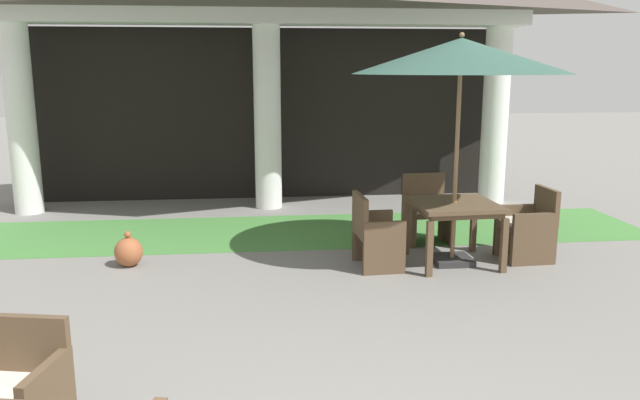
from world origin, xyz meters
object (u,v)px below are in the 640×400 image
at_px(patio_table_mid_left, 454,210).
at_px(patio_umbrella_mid_left, 461,57).
at_px(patio_chair_mid_left_west, 375,233).
at_px(terracotta_urn, 129,252).
at_px(patio_chair_mid_left_east, 528,227).
at_px(patio_chair_near_foreground_north, 7,399).
at_px(patio_chair_mid_left_north, 427,212).

relative_size(patio_table_mid_left, patio_umbrella_mid_left, 0.37).
relative_size(patio_chair_mid_left_west, terracotta_urn, 2.04).
bearing_deg(patio_chair_mid_left_east, patio_chair_near_foreground_north, 123.59).
relative_size(patio_table_mid_left, patio_chair_mid_left_north, 1.11).
height_order(patio_umbrella_mid_left, patio_chair_mid_left_west, patio_umbrella_mid_left).
bearing_deg(patio_chair_mid_left_north, patio_umbrella_mid_left, 90.00).
bearing_deg(patio_table_mid_left, patio_chair_mid_left_west, -177.02).
height_order(patio_umbrella_mid_left, patio_chair_mid_left_north, patio_umbrella_mid_left).
height_order(patio_chair_mid_left_east, terracotta_urn, patio_chair_mid_left_east).
xyz_separation_m(patio_chair_near_foreground_north, patio_table_mid_left, (3.88, 3.54, 0.26)).
bearing_deg(terracotta_urn, patio_umbrella_mid_left, -4.25).
distance_m(patio_chair_near_foreground_north, patio_chair_mid_left_north, 5.91).
xyz_separation_m(patio_umbrella_mid_left, patio_chair_mid_left_east, (0.96, 0.05, -2.04)).
bearing_deg(patio_umbrella_mid_left, patio_table_mid_left, -116.57).
xyz_separation_m(patio_chair_near_foreground_north, patio_umbrella_mid_left, (3.88, 3.54, 2.05)).
relative_size(patio_chair_mid_left_north, patio_chair_mid_left_west, 1.04).
bearing_deg(patio_chair_near_foreground_north, patio_table_mid_left, -125.81).
bearing_deg(patio_chair_mid_left_west, patio_table_mid_left, 90.00).
bearing_deg(patio_umbrella_mid_left, patio_chair_mid_left_west, -177.02).
bearing_deg(terracotta_urn, patio_chair_mid_left_west, -6.63).
bearing_deg(patio_umbrella_mid_left, patio_chair_mid_left_north, 92.98).
relative_size(patio_table_mid_left, patio_chair_mid_left_east, 1.13).
xyz_separation_m(patio_chair_mid_left_east, terracotta_urn, (-4.85, 0.24, -0.23)).
distance_m(patio_chair_near_foreground_north, terracotta_urn, 3.84).
distance_m(patio_umbrella_mid_left, patio_chair_mid_left_west, 2.25).
height_order(patio_table_mid_left, terracotta_urn, patio_table_mid_left).
relative_size(patio_chair_near_foreground_north, patio_table_mid_left, 0.83).
xyz_separation_m(patio_chair_near_foreground_north, patio_chair_mid_left_west, (2.91, 3.49, 0.01)).
height_order(patio_table_mid_left, patio_chair_mid_left_east, patio_chair_mid_left_east).
bearing_deg(patio_chair_mid_left_west, patio_umbrella_mid_left, 90.00).
height_order(patio_table_mid_left, patio_umbrella_mid_left, patio_umbrella_mid_left).
xyz_separation_m(patio_table_mid_left, patio_chair_mid_left_east, (0.96, 0.05, -0.25)).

